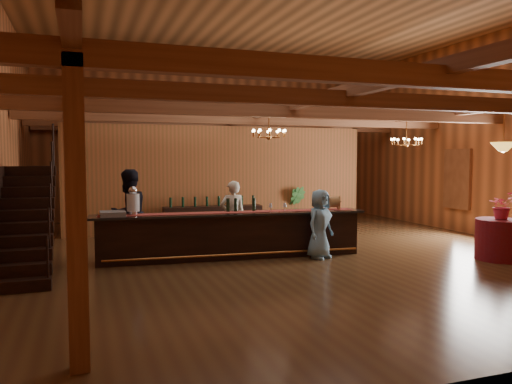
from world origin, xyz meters
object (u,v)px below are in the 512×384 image
object	(u,v)px
chandelier_left	(269,133)
bartender	(233,216)
beverage_dispenser	(133,201)
pendant_lamp	(503,147)
chandelier_right	(406,141)
guest	(320,224)
round_table	(500,240)
tasting_bar	(232,235)
raffle_drum	(333,202)
staff_second	(128,214)
floor_plant	(294,207)
backbar_shelf	(213,220)

from	to	relation	value
chandelier_left	bartender	distance (m)	2.11
beverage_dispenser	chandelier_left	xyz separation A→B (m)	(3.19, 0.49, 1.47)
beverage_dispenser	pendant_lamp	bearing A→B (deg)	-17.29
chandelier_right	guest	distance (m)	4.11
round_table	bartender	world-z (taller)	bartender
tasting_bar	beverage_dispenser	world-z (taller)	beverage_dispenser
raffle_drum	chandelier_right	world-z (taller)	chandelier_right
beverage_dispenser	guest	world-z (taller)	beverage_dispenser
round_table	staff_second	xyz separation A→B (m)	(-7.45, 2.85, 0.53)
raffle_drum	round_table	xyz separation A→B (m)	(3.00, -1.86, -0.73)
raffle_drum	beverage_dispenser	bearing A→B (deg)	174.22
tasting_bar	round_table	xyz separation A→B (m)	(5.34, -2.09, -0.07)
beverage_dispenser	raffle_drum	xyz separation A→B (m)	(4.39, -0.44, -0.11)
raffle_drum	staff_second	size ratio (longest dim) A/B	0.18
chandelier_right	bartender	size ratio (longest dim) A/B	0.49
chandelier_left	bartender	size ratio (longest dim) A/B	0.49
tasting_bar	bartender	bearing A→B (deg)	76.60
raffle_drum	staff_second	xyz separation A→B (m)	(-4.45, 0.99, -0.20)
beverage_dispenser	floor_plant	size ratio (longest dim) A/B	0.47
backbar_shelf	chandelier_left	bearing A→B (deg)	-73.59
guest	floor_plant	xyz separation A→B (m)	(1.40, 4.58, -0.11)
staff_second	floor_plant	xyz separation A→B (m)	(5.29, 3.13, -0.32)
beverage_dispenser	bartender	xyz separation A→B (m)	(2.33, 0.63, -0.46)
bartender	beverage_dispenser	bearing A→B (deg)	18.67
guest	round_table	bearing A→B (deg)	-49.93
tasting_bar	raffle_drum	distance (m)	2.44
backbar_shelf	pendant_lamp	world-z (taller)	pendant_lamp
backbar_shelf	staff_second	xyz separation A→B (m)	(-2.58, -2.70, 0.57)
chandelier_right	guest	size ratio (longest dim) A/B	0.54
raffle_drum	bartender	world-z (taller)	bartender
round_table	beverage_dispenser	bearing A→B (deg)	162.71
chandelier_right	round_table	bearing A→B (deg)	-85.22
pendant_lamp	floor_plant	xyz separation A→B (m)	(-2.16, 5.98, -1.76)
chandelier_left	round_table	bearing A→B (deg)	-33.59
beverage_dispenser	chandelier_right	size ratio (longest dim) A/B	0.75
beverage_dispenser	tasting_bar	bearing A→B (deg)	-5.90
round_table	floor_plant	world-z (taller)	floor_plant
pendant_lamp	backbar_shelf	bearing A→B (deg)	131.26
tasting_bar	round_table	distance (m)	5.73
chandelier_right	tasting_bar	bearing A→B (deg)	-170.08
backbar_shelf	round_table	world-z (taller)	round_table
backbar_shelf	floor_plant	world-z (taller)	floor_plant
tasting_bar	pendant_lamp	bearing A→B (deg)	-16.82
chandelier_right	floor_plant	bearing A→B (deg)	122.49
pendant_lamp	bartender	xyz separation A→B (m)	(-5.07, 2.93, -1.58)
round_table	chandelier_right	world-z (taller)	chandelier_right
raffle_drum	bartender	xyz separation A→B (m)	(-2.06, 1.07, -0.35)
round_table	guest	size ratio (longest dim) A/B	0.67
backbar_shelf	guest	bearing A→B (deg)	-69.53
chandelier_right	pendant_lamp	bearing A→B (deg)	-85.22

